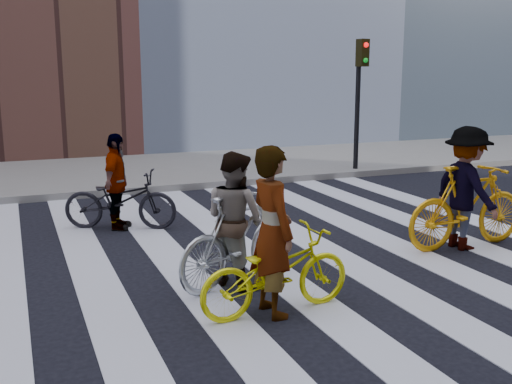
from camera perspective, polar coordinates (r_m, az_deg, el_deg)
ground at (r=8.69m, az=3.28°, el=-5.88°), size 100.00×100.00×0.00m
sidewalk_far at (r=15.60m, az=-8.69°, el=2.12°), size 100.00×5.00×0.15m
zebra_crosswalk at (r=8.68m, az=3.28°, el=-5.84°), size 8.25×10.00×0.01m
traffic_signal at (r=15.09m, az=9.86°, el=10.18°), size 0.22×0.42×3.33m
bike_yellow_left at (r=6.51m, az=1.93°, el=-7.60°), size 1.82×0.75×0.93m
bike_silver_mid at (r=7.36m, az=-1.66°, el=-4.45°), size 1.96×1.27×1.14m
bike_yellow_right at (r=9.34m, az=19.49°, el=-1.32°), size 2.08×0.60×1.25m
bike_dark_rear at (r=10.13m, az=-12.80°, el=-0.75°), size 1.97×1.37×0.98m
rider_left at (r=6.35m, az=1.55°, el=-3.78°), size 0.49×0.70×1.84m
rider_mid at (r=7.27m, az=-2.04°, el=-2.57°), size 0.90×0.99×1.65m
rider_right at (r=9.26m, az=19.37°, el=0.34°), size 0.68×1.17×1.81m
rider_rear at (r=10.07m, az=-13.16°, el=0.94°), size 0.74×1.01×1.59m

